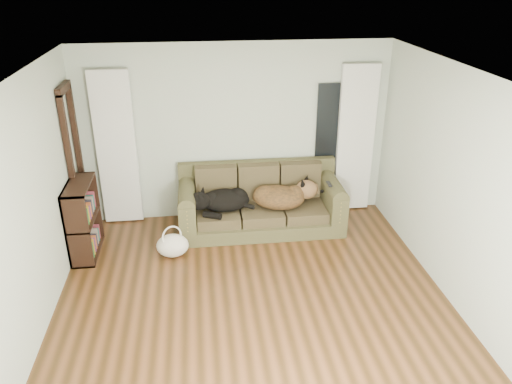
{
  "coord_description": "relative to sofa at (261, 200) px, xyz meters",
  "views": [
    {
      "loc": [
        -0.55,
        -4.45,
        3.56
      ],
      "look_at": [
        0.2,
        1.6,
        0.75
      ],
      "focal_mm": 35.0,
      "sensor_mm": 36.0,
      "label": 1
    }
  ],
  "objects": [
    {
      "name": "door_casing",
      "position": [
        -2.51,
        0.07,
        0.6
      ],
      "size": [
        0.07,
        0.6,
        2.1
      ],
      "primitive_type": "cube",
      "color": "black",
      "rests_on": "ground"
    },
    {
      "name": "wall_right",
      "position": [
        1.94,
        -1.97,
        0.85
      ],
      "size": [
        0.04,
        5.0,
        2.6
      ],
      "primitive_type": "cube",
      "color": "#B6BDAF",
      "rests_on": "ground"
    },
    {
      "name": "sofa",
      "position": [
        0.0,
        0.0,
        0.0
      ],
      "size": [
        2.34,
        1.01,
        0.96
      ],
      "primitive_type": "cube",
      "color": "brown",
      "rests_on": "floor"
    },
    {
      "name": "bookshelf",
      "position": [
        -2.4,
        -0.41,
        0.05
      ],
      "size": [
        0.33,
        0.82,
        1.01
      ],
      "primitive_type": "cube",
      "rotation": [
        0.0,
        0.0,
        0.03
      ],
      "color": "black",
      "rests_on": "floor"
    },
    {
      "name": "tv_remote",
      "position": [
        0.94,
        -0.19,
        0.28
      ],
      "size": [
        0.05,
        0.2,
        0.02
      ],
      "primitive_type": "cube",
      "rotation": [
        0.0,
        0.0,
        0.0
      ],
      "color": "black",
      "rests_on": "sofa"
    },
    {
      "name": "wall_left",
      "position": [
        -2.56,
        -1.97,
        0.85
      ],
      "size": [
        0.04,
        5.0,
        2.6
      ],
      "primitive_type": "cube",
      "color": "#B6BDAF",
      "rests_on": "ground"
    },
    {
      "name": "floor",
      "position": [
        -0.31,
        -1.97,
        -0.45
      ],
      "size": [
        5.0,
        5.0,
        0.0
      ],
      "primitive_type": "plane",
      "color": "#3A250F",
      "rests_on": "ground"
    },
    {
      "name": "tote_bag",
      "position": [
        -1.26,
        -0.64,
        -0.29
      ],
      "size": [
        0.48,
        0.41,
        0.31
      ],
      "primitive_type": "ellipsoid",
      "rotation": [
        0.0,
        0.0,
        0.21
      ],
      "color": "silver",
      "rests_on": "floor"
    },
    {
      "name": "wall_back",
      "position": [
        -0.31,
        0.53,
        0.85
      ],
      "size": [
        4.5,
        0.04,
        2.6
      ],
      "primitive_type": "cube",
      "color": "#B6BDAF",
      "rests_on": "ground"
    },
    {
      "name": "curtain_right",
      "position": [
        1.49,
        0.45,
        0.7
      ],
      "size": [
        0.55,
        0.08,
        2.25
      ],
      "primitive_type": "cube",
      "color": "white",
      "rests_on": "ground"
    },
    {
      "name": "dog_shepherd",
      "position": [
        0.3,
        -0.05,
        0.04
      ],
      "size": [
        0.91,
        0.75,
        0.35
      ],
      "primitive_type": "ellipsoid",
      "rotation": [
        0.0,
        0.0,
        2.87
      ],
      "color": "black",
      "rests_on": "sofa"
    },
    {
      "name": "curtain_left",
      "position": [
        -2.01,
        0.45,
        0.7
      ],
      "size": [
        0.55,
        0.08,
        2.25
      ],
      "primitive_type": "cube",
      "color": "white",
      "rests_on": "ground"
    },
    {
      "name": "window_pane",
      "position": [
        1.14,
        0.5,
        0.95
      ],
      "size": [
        0.5,
        0.03,
        1.2
      ],
      "primitive_type": "cube",
      "color": "black",
      "rests_on": "wall_back"
    },
    {
      "name": "ceiling",
      "position": [
        -0.31,
        -1.97,
        2.15
      ],
      "size": [
        5.0,
        5.0,
        0.0
      ],
      "primitive_type": "plane",
      "color": "white",
      "rests_on": "ground"
    },
    {
      "name": "dog_black_lab",
      "position": [
        -0.56,
        -0.05,
        0.03
      ],
      "size": [
        0.71,
        0.5,
        0.3
      ],
      "primitive_type": "ellipsoid",
      "rotation": [
        0.0,
        0.0,
        -0.02
      ],
      "color": "black",
      "rests_on": "sofa"
    }
  ]
}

